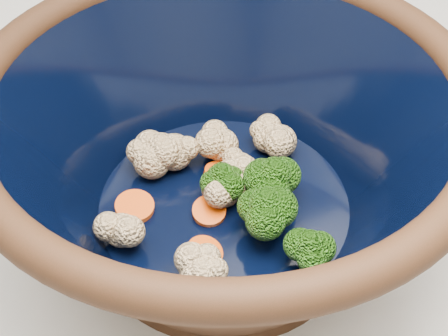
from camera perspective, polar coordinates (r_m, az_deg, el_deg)
The scene contains 2 objects.
mixing_bowl at distance 0.50m, azimuth 0.00°, elevation 1.35°, with size 0.39×0.39×0.17m.
vegetable_pile at distance 0.52m, azimuth 0.51°, elevation -1.93°, with size 0.20×0.19×0.05m.
Camera 1 is at (-0.20, -0.33, 1.34)m, focal length 50.00 mm.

